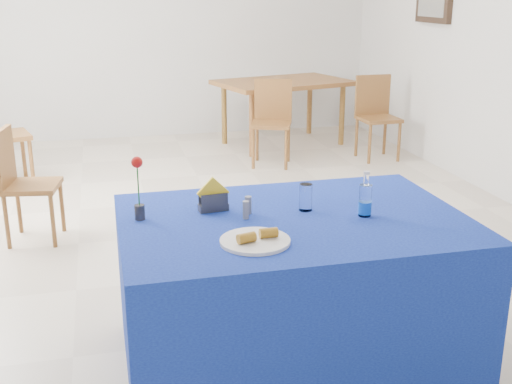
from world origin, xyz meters
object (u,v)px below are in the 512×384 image
plate (255,241)px  blue_table (292,291)px  chair_bg_left (272,116)px  chair_bg_right (376,111)px  chair_win_a (20,177)px  water_bottle (365,201)px  oak_table (283,87)px

plate → blue_table: 0.53m
chair_bg_left → blue_table: bearing=-83.1°
chair_bg_right → chair_win_a: chair_bg_right is taller
blue_table → water_bottle: water_bottle is taller
water_bottle → chair_win_a: (-1.76, 2.07, -0.35)m
oak_table → chair_win_a: 3.67m
water_bottle → plate: bearing=-160.6°
plate → chair_bg_left: 4.13m
oak_table → chair_bg_left: 0.91m
oak_table → chair_bg_right: (0.80, -0.83, -0.16)m
oak_table → chair_bg_left: (-0.35, -0.82, -0.17)m
plate → chair_bg_right: bearing=59.6°
plate → chair_bg_left: bearing=73.8°
chair_bg_left → chair_bg_right: chair_bg_right is taller
water_bottle → chair_bg_left: water_bottle is taller
plate → chair_bg_left: chair_bg_left is taller
chair_bg_left → chair_win_a: (-2.33, -1.68, -0.03)m
water_bottle → chair_bg_right: water_bottle is taller
chair_bg_right → chair_bg_left: bearing=177.8°
chair_bg_left → chair_bg_right: size_ratio=0.99×
blue_table → water_bottle: size_ratio=7.44×
blue_table → chair_bg_right: chair_bg_right is taller
plate → chair_bg_right: chair_bg_right is taller
plate → chair_win_a: chair_win_a is taller
plate → chair_bg_right: size_ratio=0.33×
chair_bg_left → plate: bearing=-85.6°
water_bottle → blue_table: bearing=170.1°
water_bottle → oak_table: water_bottle is taller
oak_table → chair_win_a: chair_win_a is taller
plate → water_bottle: bearing=19.4°
plate → blue_table: (0.25, 0.26, -0.39)m
water_bottle → chair_bg_left: bearing=81.3°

